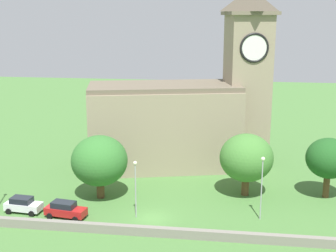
% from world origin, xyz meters
% --- Properties ---
extents(ground_plane, '(200.00, 200.00, 0.00)m').
position_xyz_m(ground_plane, '(0.00, 15.00, 0.00)').
color(ground_plane, '#477538').
extents(church, '(28.74, 15.56, 26.66)m').
position_xyz_m(church, '(1.73, 19.86, 8.22)').
color(church, gray).
rests_on(church, ground).
extents(quay_barrier, '(58.83, 0.70, 1.01)m').
position_xyz_m(quay_barrier, '(0.00, -4.19, 0.50)').
color(quay_barrier, gray).
rests_on(quay_barrier, ground).
extents(car_white, '(4.47, 2.35, 1.87)m').
position_xyz_m(car_white, '(-15.42, -0.43, 0.94)').
color(car_white, silver).
rests_on(car_white, ground).
extents(car_red, '(4.98, 2.56, 1.90)m').
position_xyz_m(car_red, '(-9.98, -1.11, 0.96)').
color(car_red, red).
rests_on(car_red, ground).
extents(streetlamp_west_mid, '(0.44, 0.44, 6.81)m').
position_xyz_m(streetlamp_west_mid, '(-1.91, 0.04, 4.57)').
color(streetlamp_west_mid, '#9EA0A5').
rests_on(streetlamp_west_mid, ground).
extents(streetlamp_central, '(0.44, 0.44, 7.48)m').
position_xyz_m(streetlamp_central, '(12.27, 1.46, 4.95)').
color(streetlamp_central, '#9EA0A5').
rests_on(streetlamp_central, ground).
extents(tree_churchyard, '(7.10, 7.10, 8.15)m').
position_xyz_m(tree_churchyard, '(-7.60, 5.18, 4.93)').
color(tree_churchyard, brown).
rests_on(tree_churchyard, ground).
extents(tree_riverside_west, '(6.84, 6.84, 8.14)m').
position_xyz_m(tree_riverside_west, '(10.74, 8.60, 5.04)').
color(tree_riverside_west, brown).
rests_on(tree_riverside_west, ground).
extents(tree_riverside_east, '(5.69, 5.69, 7.81)m').
position_xyz_m(tree_riverside_east, '(20.98, 9.26, 5.20)').
color(tree_riverside_east, brown).
rests_on(tree_riverside_east, ground).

